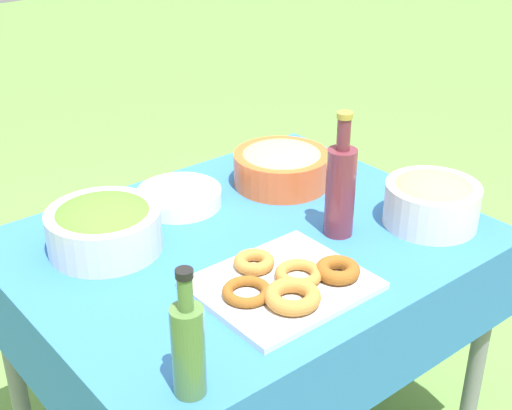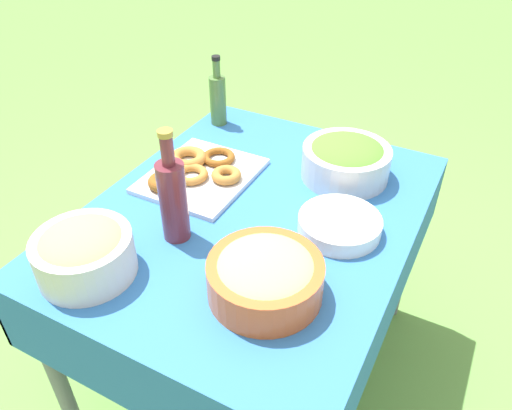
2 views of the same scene
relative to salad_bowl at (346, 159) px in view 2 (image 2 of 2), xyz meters
name	(u,v)px [view 2 (image 2 of 2)]	position (x,y,z in m)	size (l,w,h in m)	color
ground_plane	(253,365)	(-0.31, 0.18, -0.82)	(14.00, 14.00, 0.00)	#609342
picnic_table	(253,238)	(-0.31, 0.18, -0.17)	(1.17, 0.93, 0.76)	#2D6BB2
salad_bowl	(346,159)	(0.00, 0.00, 0.00)	(0.28, 0.28, 0.13)	silver
pasta_bowl	(265,275)	(-0.59, -0.01, -0.01)	(0.28, 0.28, 0.12)	#E05B28
donut_platter	(198,172)	(-0.23, 0.42, -0.05)	(0.37, 0.32, 0.05)	silver
plate_stack	(340,225)	(-0.28, -0.08, -0.04)	(0.24, 0.24, 0.05)	white
olive_oil_bottle	(218,98)	(0.13, 0.56, 0.04)	(0.06, 0.06, 0.27)	#4C7238
wine_bottle	(173,198)	(-0.51, 0.31, 0.06)	(0.08, 0.08, 0.33)	maroon
bread_bowl	(84,252)	(-0.74, 0.43, 0.00)	(0.25, 0.25, 0.13)	silver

